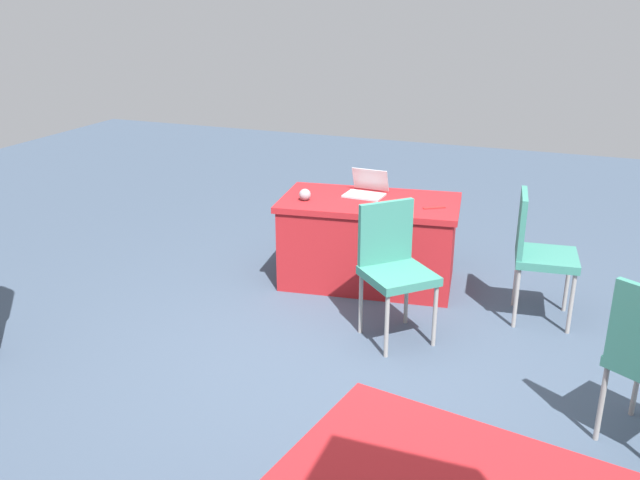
% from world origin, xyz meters
% --- Properties ---
extents(ground_plane, '(14.40, 14.40, 0.00)m').
position_xyz_m(ground_plane, '(0.00, 0.00, 0.00)').
color(ground_plane, '#3D4C60').
extents(table_foreground, '(1.55, 0.98, 0.73)m').
position_xyz_m(table_foreground, '(0.21, -1.46, 0.37)').
color(table_foreground, '#AD1E23').
rests_on(table_foreground, ground).
extents(chair_near_front, '(0.48, 0.48, 0.98)m').
position_xyz_m(chair_near_front, '(-1.14, -1.24, 0.57)').
color(chair_near_front, '#9E9993').
rests_on(chair_near_front, ground).
extents(chair_aisle, '(0.62, 0.62, 0.97)m').
position_xyz_m(chair_aisle, '(-0.23, -0.60, 0.56)').
color(chair_aisle, '#9E9993').
rests_on(chair_aisle, ground).
extents(laptop_silver, '(0.33, 0.31, 0.21)m').
position_xyz_m(laptop_silver, '(0.29, -1.58, 0.77)').
color(laptop_silver, silver).
rests_on(laptop_silver, table_foreground).
extents(yarn_ball, '(0.10, 0.10, 0.10)m').
position_xyz_m(yarn_ball, '(0.70, -1.25, 0.78)').
color(yarn_ball, gray).
rests_on(yarn_ball, table_foreground).
extents(scissors_red, '(0.17, 0.13, 0.01)m').
position_xyz_m(scissors_red, '(-0.33, -1.42, 0.73)').
color(scissors_red, red).
rests_on(scissors_red, table_foreground).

